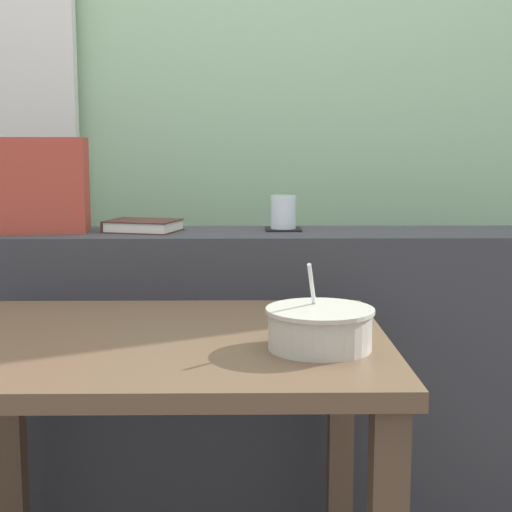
{
  "coord_description": "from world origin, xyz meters",
  "views": [
    {
      "loc": [
        0.11,
        -1.53,
        1.06
      ],
      "look_at": [
        0.13,
        0.48,
        0.77
      ],
      "focal_mm": 52.73,
      "sensor_mm": 36.0,
      "label": 1
    }
  ],
  "objects": [
    {
      "name": "dark_console_ledge",
      "position": [
        0.0,
        0.55,
        0.41
      ],
      "size": [
        2.8,
        0.32,
        0.83
      ],
      "primitive_type": "cube",
      "color": "#38383D",
      "rests_on": "ground"
    },
    {
      "name": "outdoor_backdrop",
      "position": [
        0.0,
        1.22,
        1.4
      ],
      "size": [
        4.8,
        0.08,
        2.8
      ],
      "primitive_type": "cube",
      "color": "#9EC699",
      "rests_on": "ground"
    },
    {
      "name": "coaster_square",
      "position": [
        0.21,
        0.59,
        0.83
      ],
      "size": [
        0.1,
        0.1,
        0.0
      ],
      "primitive_type": "cube",
      "color": "black",
      "rests_on": "dark_console_ledge"
    },
    {
      "name": "juice_glass",
      "position": [
        0.21,
        0.59,
        0.88
      ],
      "size": [
        0.07,
        0.07,
        0.09
      ],
      "color": "white",
      "rests_on": "coaster_square"
    },
    {
      "name": "soup_bowl",
      "position": [
        0.25,
        -0.15,
        0.72
      ],
      "size": [
        0.21,
        0.21,
        0.17
      ],
      "color": "#BCB7A8",
      "rests_on": "breakfast_table"
    },
    {
      "name": "closed_book",
      "position": [
        -0.18,
        0.56,
        0.84
      ],
      "size": [
        0.22,
        0.2,
        0.03
      ],
      "color": "#47231E",
      "rests_on": "dark_console_ledge"
    },
    {
      "name": "breakfast_table",
      "position": [
        -0.07,
        -0.05,
        0.57
      ],
      "size": [
        0.92,
        0.72,
        0.68
      ],
      "color": "brown",
      "rests_on": "ground"
    },
    {
      "name": "throw_pillow",
      "position": [
        -0.49,
        0.55,
        0.96
      ],
      "size": [
        0.33,
        0.17,
        0.26
      ],
      "primitive_type": "cube",
      "rotation": [
        0.0,
        0.0,
        0.09
      ],
      "color": "#B74233",
      "rests_on": "dark_console_ledge"
    }
  ]
}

